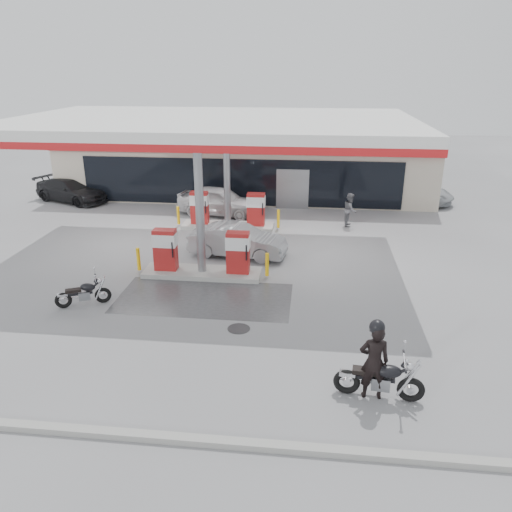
% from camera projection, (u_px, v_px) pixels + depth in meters
% --- Properties ---
extents(ground, '(90.00, 90.00, 0.00)m').
position_uv_depth(ground, '(190.00, 297.00, 17.35)').
color(ground, gray).
rests_on(ground, ground).
extents(wet_patch, '(6.00, 3.00, 0.00)m').
position_uv_depth(wet_patch, '(204.00, 298.00, 17.30)').
color(wet_patch, '#4C4C4F').
rests_on(wet_patch, ground).
extents(drain_cover, '(0.70, 0.70, 0.01)m').
position_uv_depth(drain_cover, '(239.00, 329.00, 15.29)').
color(drain_cover, '#38383A').
rests_on(drain_cover, ground).
extents(kerb, '(28.00, 0.25, 0.15)m').
position_uv_depth(kerb, '(115.00, 434.00, 10.84)').
color(kerb, gray).
rests_on(kerb, ground).
extents(store_building, '(22.00, 8.22, 4.00)m').
position_uv_depth(store_building, '(248.00, 159.00, 31.41)').
color(store_building, beige).
rests_on(store_building, ground).
extents(canopy, '(16.00, 10.02, 5.51)m').
position_uv_depth(canopy, '(213.00, 126.00, 20.10)').
color(canopy, silver).
rests_on(canopy, ground).
extents(pump_island_near, '(5.14, 1.30, 1.78)m').
position_uv_depth(pump_island_near, '(202.00, 258.00, 18.95)').
color(pump_island_near, '#9E9E99').
rests_on(pump_island_near, ground).
extents(pump_island_far, '(5.14, 1.30, 1.78)m').
position_uv_depth(pump_island_far, '(228.00, 214.00, 24.52)').
color(pump_island_far, '#9E9E99').
rests_on(pump_island_far, ground).
extents(main_motorcycle, '(2.17, 0.83, 1.12)m').
position_uv_depth(main_motorcycle, '(381.00, 380.00, 11.97)').
color(main_motorcycle, black).
rests_on(main_motorcycle, ground).
extents(biker_main, '(0.73, 0.49, 1.96)m').
position_uv_depth(biker_main, '(374.00, 362.00, 11.83)').
color(biker_main, black).
rests_on(biker_main, ground).
extents(parked_motorcycle, '(1.71, 0.95, 0.94)m').
position_uv_depth(parked_motorcycle, '(84.00, 294.00, 16.65)').
color(parked_motorcycle, black).
rests_on(parked_motorcycle, ground).
extents(sedan_white, '(4.78, 2.68, 1.53)m').
position_uv_depth(sedan_white, '(219.00, 201.00, 26.62)').
color(sedan_white, silver).
rests_on(sedan_white, ground).
extents(attendant, '(0.71, 0.87, 1.66)m').
position_uv_depth(attendant, '(350.00, 210.00, 24.77)').
color(attendant, slate).
rests_on(attendant, ground).
extents(hatchback_silver, '(4.23, 1.95, 1.34)m').
position_uv_depth(hatchback_silver, '(238.00, 241.00, 20.90)').
color(hatchback_silver, '#93969A').
rests_on(hatchback_silver, ground).
extents(parked_car_left, '(5.05, 3.58, 1.36)m').
position_uv_depth(parked_car_left, '(71.00, 190.00, 29.29)').
color(parked_car_left, black).
rests_on(parked_car_left, ground).
extents(parked_car_right, '(4.90, 3.72, 1.24)m').
position_uv_depth(parked_car_right, '(414.00, 192.00, 29.06)').
color(parked_car_right, '#ABAFB4').
rests_on(parked_car_right, ground).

